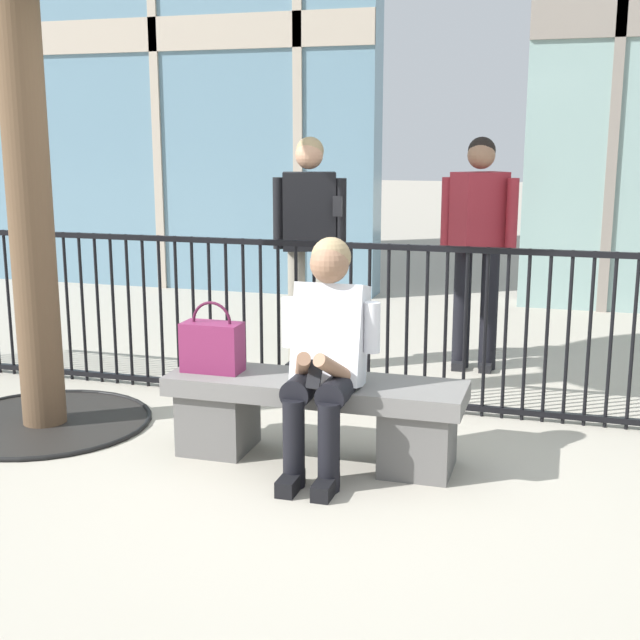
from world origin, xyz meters
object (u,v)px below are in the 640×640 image
(seated_person_with_phone, at_px, (326,349))
(bystander_further_back, at_px, (309,236))
(bystander_at_railing, at_px, (478,236))
(stone_bench, at_px, (315,411))
(handbag_on_bench, at_px, (212,346))

(seated_person_with_phone, height_order, bystander_further_back, bystander_further_back)
(bystander_at_railing, bearing_deg, stone_bench, -105.89)
(seated_person_with_phone, relative_size, bystander_further_back, 0.71)
(seated_person_with_phone, distance_m, bystander_at_railing, 2.34)
(bystander_at_railing, height_order, bystander_further_back, same)
(bystander_further_back, bearing_deg, stone_bench, -71.92)
(stone_bench, relative_size, handbag_on_bench, 4.10)
(stone_bench, distance_m, bystander_at_railing, 2.33)
(seated_person_with_phone, bearing_deg, bystander_at_railing, 77.30)
(stone_bench, xyz_separation_m, bystander_at_railing, (0.61, 2.13, 0.73))
(bystander_at_railing, distance_m, bystander_further_back, 1.24)
(handbag_on_bench, bearing_deg, bystander_further_back, 89.71)
(stone_bench, xyz_separation_m, bystander_further_back, (-0.57, 1.75, 0.73))
(stone_bench, distance_m, seated_person_with_phone, 0.41)
(seated_person_with_phone, relative_size, handbag_on_bench, 3.10)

